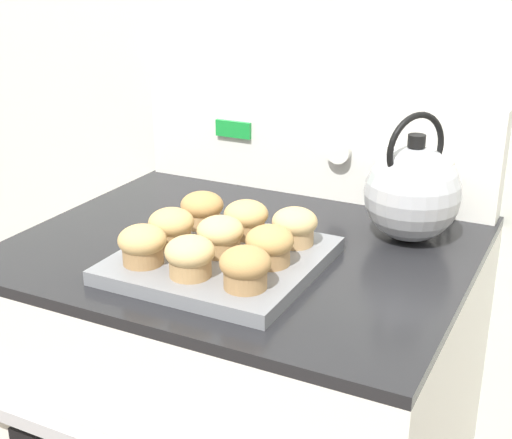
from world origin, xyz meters
name	(u,v)px	position (x,y,z in m)	size (l,w,h in m)	color
wall_back	(327,34)	(0.00, 0.67, 1.20)	(8.00, 0.05, 2.40)	silver
control_panel	(314,143)	(0.00, 0.62, 1.00)	(0.72, 0.07, 0.20)	white
muffin_pan	(221,260)	(0.01, 0.22, 0.91)	(0.29, 0.29, 0.02)	slate
muffin_r0_c0	(142,244)	(-0.07, 0.14, 0.95)	(0.07, 0.07, 0.06)	#A37A4C
muffin_r0_c1	(190,256)	(0.01, 0.14, 0.95)	(0.07, 0.07, 0.06)	tan
muffin_r0_c2	(245,267)	(0.10, 0.14, 0.95)	(0.07, 0.07, 0.06)	#A37A4C
muffin_r1_c0	(171,227)	(-0.07, 0.22, 0.95)	(0.07, 0.07, 0.06)	tan
muffin_r1_c1	(220,235)	(0.01, 0.22, 0.95)	(0.07, 0.07, 0.06)	tan
muffin_r1_c2	(270,245)	(0.09, 0.22, 0.95)	(0.07, 0.07, 0.06)	#A37A4C
muffin_r2_c0	(202,209)	(-0.07, 0.31, 0.95)	(0.07, 0.07, 0.06)	tan
muffin_r2_c1	(246,218)	(0.01, 0.31, 0.95)	(0.07, 0.07, 0.06)	tan
muffin_r2_c2	(295,226)	(0.10, 0.31, 0.95)	(0.07, 0.07, 0.06)	tan
tea_kettle	(413,192)	(0.24, 0.47, 0.98)	(0.16, 0.18, 0.22)	#ADAFB5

